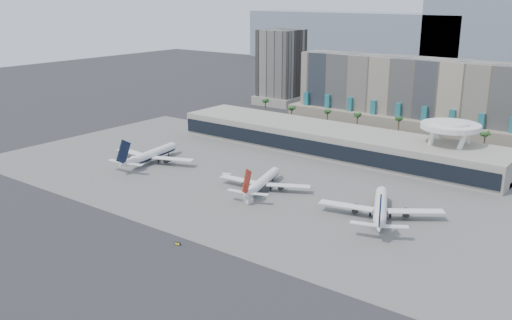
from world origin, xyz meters
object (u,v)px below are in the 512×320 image
Objects in this scene: service_vehicle_b at (248,200)px; airliner_left at (151,155)px; airliner_centre at (263,182)px; service_vehicle_a at (227,176)px; taxiway_sign at (178,244)px; airliner_right at (381,207)px.

airliner_left is at bearing -173.59° from service_vehicle_b.
airliner_left is 1.14× the size of airliner_centre.
airliner_centre reaches higher than service_vehicle_a.
service_vehicle_a is 69.10m from taxiway_sign.
airliner_left is at bearing 157.09° from airliner_right.
taxiway_sign is (74.47, -57.45, -3.43)m from airliner_left.
airliner_left reaches higher than taxiway_sign.
airliner_left reaches higher than service_vehicle_b.
taxiway_sign is (6.07, -43.71, -0.55)m from service_vehicle_b.
service_vehicle_a reaches higher than taxiway_sign.
airliner_left is 115.36m from airliner_right.
airliner_left is 69.83m from service_vehicle_b.
service_vehicle_b is at bearing 86.72° from taxiway_sign.
airliner_centre is 18.56× the size of taxiway_sign.
service_vehicle_b is at bearing -54.47° from service_vehicle_a.
airliner_left is 21.09× the size of taxiway_sign.
airliner_right reaches higher than service_vehicle_a.
service_vehicle_a is (42.85, 3.98, -2.95)m from airliner_left.
taxiway_sign is at bearing -96.08° from airliner_centre.
airliner_right is 20.12× the size of taxiway_sign.
taxiway_sign is (-40.86, -59.64, -3.49)m from airliner_right.
service_vehicle_b is at bearing -90.77° from airliner_centre.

